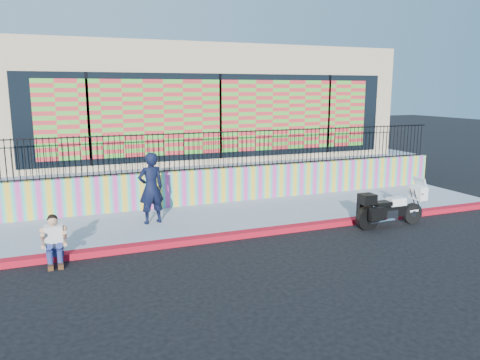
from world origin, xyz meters
TOP-DOWN VIEW (x-y plane):
  - ground at (0.00, 0.00)m, footprint 90.00×90.00m
  - red_curb at (0.00, 0.00)m, footprint 16.00×0.30m
  - sidewalk at (0.00, 1.65)m, footprint 16.00×3.00m
  - mural_wall at (0.00, 3.25)m, footprint 16.00×0.20m
  - metal_fence at (0.00, 3.25)m, footprint 15.80×0.04m
  - elevated_platform at (0.00, 8.35)m, footprint 16.00×10.00m
  - storefront_building at (0.00, 8.13)m, footprint 14.00×8.06m
  - police_motorcycle at (3.24, -0.63)m, footprint 2.12×0.70m
  - police_officer at (-2.87, 1.66)m, footprint 0.78×0.58m
  - seated_man at (-5.36, -0.25)m, footprint 0.54×0.71m

SIDE VIEW (x-z plane):
  - ground at x=0.00m, z-range 0.00..0.00m
  - red_curb at x=0.00m, z-range 0.00..0.15m
  - sidewalk at x=0.00m, z-range 0.00..0.15m
  - seated_man at x=-5.36m, z-range -0.08..0.98m
  - police_motorcycle at x=3.24m, z-range -0.11..1.21m
  - elevated_platform at x=0.00m, z-range 0.00..1.25m
  - mural_wall at x=0.00m, z-range 0.15..1.25m
  - police_officer at x=-2.87m, z-range 0.15..2.09m
  - metal_fence at x=0.00m, z-range 1.25..2.45m
  - storefront_building at x=0.00m, z-range 1.25..5.25m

